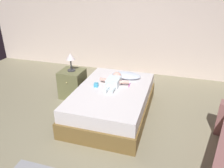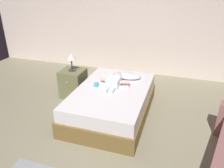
# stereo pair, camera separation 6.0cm
# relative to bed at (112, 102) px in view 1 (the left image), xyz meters

# --- Properties ---
(ground_plane) EXTENTS (8.00, 8.00, 0.00)m
(ground_plane) POSITION_rel_bed_xyz_m (-0.10, -0.81, -0.24)
(ground_plane) COLOR gray
(wall_behind_bed) EXTENTS (8.00, 0.12, 2.59)m
(wall_behind_bed) POSITION_rel_bed_xyz_m (-0.10, 2.19, 1.05)
(wall_behind_bed) COLOR beige
(wall_behind_bed) RESTS_ON ground_plane
(bed) EXTENTS (1.25, 1.91, 0.50)m
(bed) POSITION_rel_bed_xyz_m (0.00, 0.00, 0.00)
(bed) COLOR brown
(bed) RESTS_ON ground_plane
(pillow) EXTENTS (0.56, 0.30, 0.10)m
(pillow) POSITION_rel_bed_xyz_m (0.12, 0.55, 0.31)
(pillow) COLOR silver
(pillow) RESTS_ON bed
(baby) EXTENTS (0.54, 0.64, 0.17)m
(baby) POSITION_rel_bed_xyz_m (-0.02, 0.20, 0.33)
(baby) COLOR white
(baby) RESTS_ON bed
(toothbrush) EXTENTS (0.02, 0.17, 0.02)m
(toothbrush) POSITION_rel_bed_xyz_m (0.25, 0.25, 0.26)
(toothbrush) COLOR #B52C9A
(toothbrush) RESTS_ON bed
(nightstand) EXTENTS (0.46, 0.49, 0.57)m
(nightstand) POSITION_rel_bed_xyz_m (-0.98, 0.43, 0.04)
(nightstand) COLOR olive
(nightstand) RESTS_ON ground_plane
(lamp) EXTENTS (0.19, 0.19, 0.36)m
(lamp) POSITION_rel_bed_xyz_m (-0.98, 0.43, 0.59)
(lamp) COLOR #333338
(lamp) RESTS_ON nightstand
(toy_block) EXTENTS (0.07, 0.07, 0.07)m
(toy_block) POSITION_rel_bed_xyz_m (-0.30, 0.02, 0.29)
(toy_block) COLOR #40A9D6
(toy_block) RESTS_ON bed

